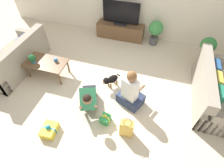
{
  "coord_description": "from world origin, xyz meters",
  "views": [
    {
      "loc": [
        1.0,
        -2.48,
        3.19
      ],
      "look_at": [
        0.27,
        -0.09,
        0.45
      ],
      "focal_mm": 28.0,
      "sensor_mm": 36.0,
      "label": 1
    }
  ],
  "objects_px": {
    "sofa_left": "(16,59)",
    "coffee_table": "(46,63)",
    "sofa_right": "(214,90)",
    "gift_bag_a": "(127,128)",
    "dog": "(111,80)",
    "mug": "(56,60)",
    "tabletop_plant": "(32,59)",
    "potted_plant_corner_right": "(207,48)",
    "tv": "(121,14)",
    "gift_box_a": "(105,119)",
    "potted_plant_back_right": "(156,30)",
    "person_sitting": "(131,92)",
    "person_kneeling": "(89,98)",
    "gift_box_b": "(49,130)",
    "tv_console": "(120,31)"
  },
  "relations": [
    {
      "from": "sofa_left",
      "to": "coffee_table",
      "type": "relative_size",
      "value": 1.87
    },
    {
      "from": "sofa_right",
      "to": "gift_bag_a",
      "type": "distance_m",
      "value": 2.13
    },
    {
      "from": "dog",
      "to": "mug",
      "type": "distance_m",
      "value": 1.43
    },
    {
      "from": "sofa_right",
      "to": "tabletop_plant",
      "type": "height_order",
      "value": "sofa_right"
    },
    {
      "from": "potted_plant_corner_right",
      "to": "tabletop_plant",
      "type": "distance_m",
      "value": 4.38
    },
    {
      "from": "potted_plant_corner_right",
      "to": "mug",
      "type": "bearing_deg",
      "value": -156.05
    },
    {
      "from": "tv",
      "to": "gift_box_a",
      "type": "xyz_separation_m",
      "value": [
        0.53,
        -3.1,
        -0.68
      ]
    },
    {
      "from": "potted_plant_corner_right",
      "to": "gift_box_a",
      "type": "xyz_separation_m",
      "value": [
        -1.94,
        -2.55,
        -0.39
      ]
    },
    {
      "from": "coffee_table",
      "to": "mug",
      "type": "height_order",
      "value": "mug"
    },
    {
      "from": "potted_plant_back_right",
      "to": "mug",
      "type": "distance_m",
      "value": 2.97
    },
    {
      "from": "tv",
      "to": "person_sitting",
      "type": "bearing_deg",
      "value": -70.16
    },
    {
      "from": "sofa_right",
      "to": "person_kneeling",
      "type": "relative_size",
      "value": 2.4
    },
    {
      "from": "potted_plant_back_right",
      "to": "tabletop_plant",
      "type": "distance_m",
      "value": 3.46
    },
    {
      "from": "dog",
      "to": "gift_bag_a",
      "type": "distance_m",
      "value": 1.27
    },
    {
      "from": "coffee_table",
      "to": "gift_box_b",
      "type": "bearing_deg",
      "value": -59.38
    },
    {
      "from": "mug",
      "to": "potted_plant_back_right",
      "type": "bearing_deg",
      "value": 43.94
    },
    {
      "from": "sofa_left",
      "to": "gift_box_b",
      "type": "relative_size",
      "value": 5.3
    },
    {
      "from": "sofa_left",
      "to": "mug",
      "type": "bearing_deg",
      "value": 94.46
    },
    {
      "from": "sofa_left",
      "to": "gift_box_b",
      "type": "xyz_separation_m",
      "value": [
        1.77,
        -1.44,
        -0.21
      ]
    },
    {
      "from": "sofa_left",
      "to": "dog",
      "type": "xyz_separation_m",
      "value": [
        2.55,
        0.06,
        -0.06
      ]
    },
    {
      "from": "tv_console",
      "to": "gift_bag_a",
      "type": "height_order",
      "value": "tv_console"
    },
    {
      "from": "person_sitting",
      "to": "sofa_left",
      "type": "bearing_deg",
      "value": 18.89
    },
    {
      "from": "person_sitting",
      "to": "dog",
      "type": "relative_size",
      "value": 2.39
    },
    {
      "from": "coffee_table",
      "to": "potted_plant_back_right",
      "type": "bearing_deg",
      "value": 42.31
    },
    {
      "from": "potted_plant_back_right",
      "to": "gift_box_a",
      "type": "height_order",
      "value": "potted_plant_back_right"
    },
    {
      "from": "person_sitting",
      "to": "person_kneeling",
      "type": "bearing_deg",
      "value": 49.21
    },
    {
      "from": "person_sitting",
      "to": "mug",
      "type": "height_order",
      "value": "person_sitting"
    },
    {
      "from": "potted_plant_back_right",
      "to": "sofa_left",
      "type": "bearing_deg",
      "value": -146.8
    },
    {
      "from": "sofa_right",
      "to": "gift_box_a",
      "type": "bearing_deg",
      "value": 121.16
    },
    {
      "from": "person_kneeling",
      "to": "person_sitting",
      "type": "distance_m",
      "value": 0.88
    },
    {
      "from": "sofa_right",
      "to": "gift_box_a",
      "type": "height_order",
      "value": "sofa_right"
    },
    {
      "from": "sofa_left",
      "to": "tabletop_plant",
      "type": "height_order",
      "value": "sofa_left"
    },
    {
      "from": "tv",
      "to": "gift_box_b",
      "type": "xyz_separation_m",
      "value": [
        -0.43,
        -3.64,
        -0.69
      ]
    },
    {
      "from": "gift_box_b",
      "to": "mug",
      "type": "bearing_deg",
      "value": 112.05
    },
    {
      "from": "sofa_left",
      "to": "dog",
      "type": "height_order",
      "value": "sofa_left"
    },
    {
      "from": "sofa_left",
      "to": "dog",
      "type": "relative_size",
      "value": 4.63
    },
    {
      "from": "sofa_right",
      "to": "mug",
      "type": "height_order",
      "value": "sofa_right"
    },
    {
      "from": "sofa_right",
      "to": "tabletop_plant",
      "type": "xyz_separation_m",
      "value": [
        -4.16,
        -0.47,
        0.25
      ]
    },
    {
      "from": "gift_bag_a",
      "to": "mug",
      "type": "xyz_separation_m",
      "value": [
        -2.06,
        1.13,
        0.26
      ]
    },
    {
      "from": "sofa_left",
      "to": "gift_box_a",
      "type": "xyz_separation_m",
      "value": [
        2.73,
        -0.9,
        -0.2
      ]
    },
    {
      "from": "mug",
      "to": "sofa_right",
      "type": "bearing_deg",
      "value": 4.25
    },
    {
      "from": "person_sitting",
      "to": "coffee_table",
      "type": "bearing_deg",
      "value": 16.84
    },
    {
      "from": "potted_plant_back_right",
      "to": "gift_box_b",
      "type": "bearing_deg",
      "value": -112.88
    },
    {
      "from": "potted_plant_corner_right",
      "to": "gift_box_a",
      "type": "bearing_deg",
      "value": -127.24
    },
    {
      "from": "sofa_right",
      "to": "person_sitting",
      "type": "bearing_deg",
      "value": 110.66
    },
    {
      "from": "person_kneeling",
      "to": "tabletop_plant",
      "type": "height_order",
      "value": "person_kneeling"
    },
    {
      "from": "sofa_left",
      "to": "gift_box_b",
      "type": "distance_m",
      "value": 2.29
    },
    {
      "from": "dog",
      "to": "mug",
      "type": "xyz_separation_m",
      "value": [
        -1.4,
        0.03,
        0.24
      ]
    },
    {
      "from": "coffee_table",
      "to": "tv_console",
      "type": "distance_m",
      "value": 2.55
    },
    {
      "from": "tv_console",
      "to": "tabletop_plant",
      "type": "bearing_deg",
      "value": -123.82
    }
  ]
}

